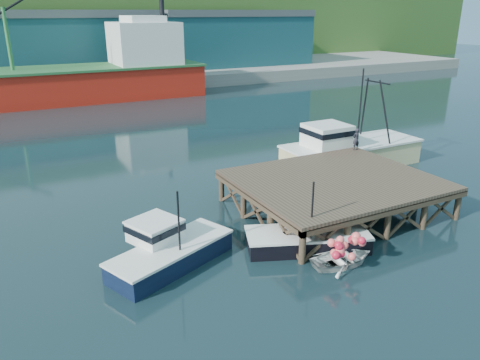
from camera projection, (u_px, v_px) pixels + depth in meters
ground at (259, 227)px, 27.71m from camera, size 300.00×300.00×0.00m
wharf at (337, 182)px, 29.30m from camera, size 12.00×10.00×2.62m
far_quay at (69, 75)px, 85.65m from camera, size 160.00×40.00×2.00m
warehouse_mid at (70, 45)px, 79.61m from camera, size 28.00×16.00×9.00m
warehouse_right at (227, 40)px, 92.70m from camera, size 30.00×16.00×9.00m
cargo_ship at (27, 80)px, 62.85m from camera, size 55.50×10.00×13.75m
hillside at (43, 16)px, 107.21m from camera, size 220.00×50.00×22.00m
boat_navy at (167, 249)px, 23.40m from camera, size 7.06×4.94×4.16m
boat_black at (306, 233)px, 25.21m from camera, size 6.96×5.78×4.04m
trawler at (349, 147)px, 37.88m from camera, size 11.75×4.25×7.85m
dinghy at (343, 259)px, 23.43m from camera, size 3.56×2.69×0.70m
dockworker at (356, 139)px, 35.13m from camera, size 0.62×0.41×1.67m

